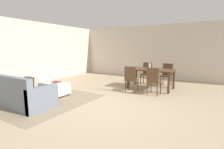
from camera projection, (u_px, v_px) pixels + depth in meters
ground_plane at (106, 106)px, 4.55m from camera, size 10.80×10.80×0.00m
wall_back at (160, 52)px, 8.57m from camera, size 9.00×0.12×2.70m
wall_left at (22, 53)px, 7.06m from camera, size 0.12×11.00×2.70m
area_rug at (40, 99)px, 5.19m from camera, size 3.00×2.80×0.01m
couch at (20, 94)px, 4.61m from camera, size 1.96×0.86×0.86m
ottoman_table at (54, 88)px, 5.64m from camera, size 1.03×0.54×0.42m
dining_table at (151, 71)px, 6.45m from camera, size 1.67×0.94×0.76m
dining_chair_near_left at (131, 78)px, 5.96m from camera, size 0.41×0.41×0.92m
dining_chair_near_right at (154, 80)px, 5.57m from camera, size 0.43×0.43×0.92m
dining_chair_far_left at (147, 72)px, 7.40m from camera, size 0.40×0.40×0.92m
dining_chair_far_right at (167, 73)px, 6.94m from camera, size 0.43×0.43×0.92m
vase_centerpiece at (150, 66)px, 6.48m from camera, size 0.10×0.10×0.21m
book_on_ottoman at (56, 82)px, 5.65m from camera, size 0.28×0.23×0.03m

